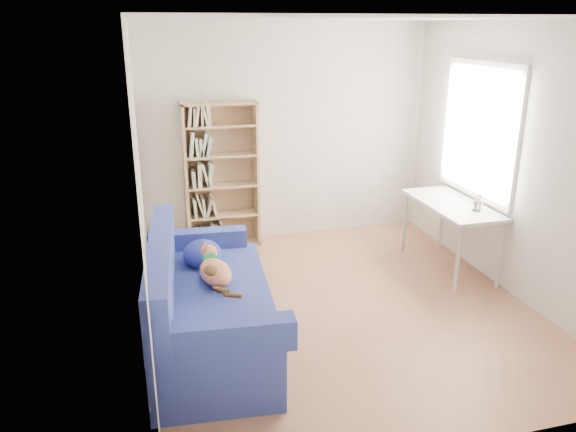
# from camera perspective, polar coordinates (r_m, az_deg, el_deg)

# --- Properties ---
(ground) EXTENTS (4.00, 4.00, 0.00)m
(ground) POSITION_cam_1_polar(r_m,az_deg,el_deg) (5.48, 5.22, -8.98)
(ground) COLOR #905B41
(ground) RESTS_ON ground
(room_shell) EXTENTS (3.54, 4.04, 2.62)m
(room_shell) POSITION_cam_1_polar(r_m,az_deg,el_deg) (5.00, 6.72, 8.18)
(room_shell) COLOR silver
(room_shell) RESTS_ON ground
(sofa) EXTENTS (1.08, 2.03, 0.97)m
(sofa) POSITION_cam_1_polar(r_m,az_deg,el_deg) (4.71, -8.40, -9.02)
(sofa) COLOR navy
(sofa) RESTS_ON ground
(bookshelf) EXTENTS (0.86, 0.27, 1.73)m
(bookshelf) POSITION_cam_1_polar(r_m,az_deg,el_deg) (6.68, -6.75, 3.52)
(bookshelf) COLOR #A67F59
(bookshelf) RESTS_ON ground
(desk) EXTENTS (0.58, 1.26, 0.75)m
(desk) POSITION_cam_1_polar(r_m,az_deg,el_deg) (6.25, 16.28, 0.65)
(desk) COLOR white
(desk) RESTS_ON ground
(pen_cup) EXTENTS (0.09, 0.09, 0.18)m
(pen_cup) POSITION_cam_1_polar(r_m,az_deg,el_deg) (6.04, 18.71, 1.13)
(pen_cup) COLOR white
(pen_cup) RESTS_ON desk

